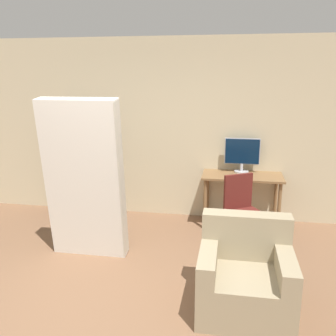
% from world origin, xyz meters
% --- Properties ---
extents(ground_plane, '(16.00, 16.00, 0.00)m').
position_xyz_m(ground_plane, '(0.00, 0.00, 0.00)').
color(ground_plane, brown).
extents(wall_back, '(8.00, 0.06, 2.70)m').
position_xyz_m(wall_back, '(0.00, 2.67, 1.35)').
color(wall_back, '#C6B793').
rests_on(wall_back, ground).
extents(desk, '(1.13, 0.57, 0.77)m').
position_xyz_m(desk, '(1.26, 2.36, 0.65)').
color(desk, brown).
rests_on(desk, ground).
extents(monitor, '(0.51, 0.21, 0.50)m').
position_xyz_m(monitor, '(1.25, 2.52, 1.05)').
color(monitor, '#B7B7BC').
rests_on(monitor, desk).
extents(office_chair, '(0.60, 0.60, 0.94)m').
position_xyz_m(office_chair, '(1.27, 1.60, 0.38)').
color(office_chair, '#4C4C51').
rests_on(office_chair, ground).
extents(bookshelf, '(0.70, 0.29, 1.62)m').
position_xyz_m(bookshelf, '(-1.34, 2.53, 0.75)').
color(bookshelf, '#2D2319').
rests_on(bookshelf, ground).
extents(mattress_near, '(0.91, 0.41, 1.92)m').
position_xyz_m(mattress_near, '(-0.58, 1.06, 0.96)').
color(mattress_near, silver).
rests_on(mattress_near, ground).
extents(armchair, '(0.85, 0.80, 0.85)m').
position_xyz_m(armchair, '(1.27, 0.33, 0.32)').
color(armchair, gray).
rests_on(armchair, ground).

